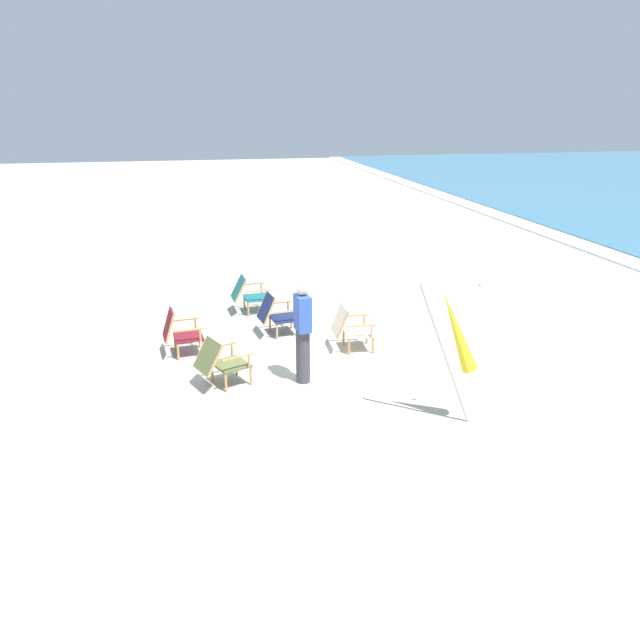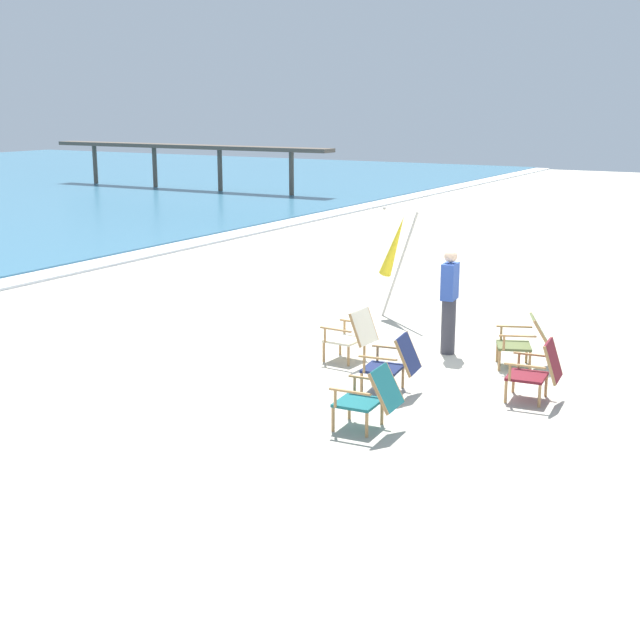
# 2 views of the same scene
# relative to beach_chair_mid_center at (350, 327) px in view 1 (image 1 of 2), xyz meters

# --- Properties ---
(ground_plane) EXTENTS (80.00, 80.00, 0.00)m
(ground_plane) POSITION_rel_beach_chair_mid_center_xyz_m (0.76, -1.46, -0.43)
(ground_plane) COLOR #B7AF9E
(beach_chair_mid_center) EXTENTS (0.62, 0.72, 0.81)m
(beach_chair_mid_center) POSITION_rel_beach_chair_mid_center_xyz_m (0.00, 0.00, 0.00)
(beach_chair_mid_center) COLOR beige
(beach_chair_mid_center) RESTS_ON ground
(beach_chair_front_left) EXTENTS (0.65, 0.72, 0.82)m
(beach_chair_front_left) POSITION_rel_beach_chair_mid_center_xyz_m (-0.40, -2.93, 0.00)
(beach_chair_front_left) COLOR maroon
(beach_chair_front_left) RESTS_ON ground
(beach_chair_front_right) EXTENTS (0.83, 0.93, 0.78)m
(beach_chair_front_right) POSITION_rel_beach_chair_mid_center_xyz_m (1.02, -2.32, -0.01)
(beach_chair_front_right) COLOR #515B33
(beach_chair_front_right) RESTS_ON ground
(beach_chair_far_center) EXTENTS (0.67, 0.79, 0.80)m
(beach_chair_far_center) POSITION_rel_beach_chair_mid_center_xyz_m (-1.02, -1.16, -0.00)
(beach_chair_far_center) COLOR #19234C
(beach_chair_far_center) RESTS_ON ground
(beach_chair_back_left) EXTENTS (0.63, 0.78, 0.79)m
(beach_chair_back_left) POSITION_rel_beach_chair_mid_center_xyz_m (-2.43, -1.53, -0.01)
(beach_chair_back_left) COLOR #196066
(beach_chair_back_left) RESTS_ON ground
(umbrella_furled_yellow) EXTENTS (0.37, 0.85, 2.00)m
(umbrella_furled_yellow) POSITION_rel_beach_chair_mid_center_xyz_m (2.83, 0.68, 0.87)
(umbrella_furled_yellow) COLOR #B7B2A8
(umbrella_furled_yellow) RESTS_ON ground
(person_near_chairs) EXTENTS (0.36, 0.23, 1.63)m
(person_near_chairs) POSITION_rel_beach_chair_mid_center_xyz_m (1.14, -1.06, 0.41)
(person_near_chairs) COLOR #383842
(person_near_chairs) RESTS_ON ground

